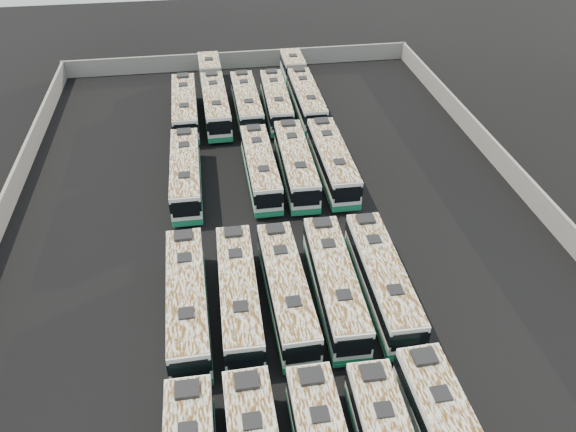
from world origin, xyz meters
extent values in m
plane|color=black|center=(0.00, 0.00, 0.00)|extent=(140.00, 140.00, 0.00)
cube|color=slate|center=(0.00, 36.30, 1.10)|extent=(45.20, 0.30, 2.20)
cube|color=slate|center=(22.30, 0.00, 1.10)|extent=(0.30, 73.20, 2.20)
cube|color=black|center=(-7.20, -18.78, 3.24)|extent=(0.96, 0.96, 0.14)
cube|color=black|center=(-7.18, -16.37, 3.29)|extent=(1.31, 1.11, 0.26)
cube|color=black|center=(-3.98, -18.78, 3.28)|extent=(0.98, 0.98, 0.14)
cube|color=black|center=(-4.01, -16.34, 3.33)|extent=(1.34, 1.14, 0.26)
cylinder|color=black|center=(-2.91, -17.54, 0.51)|extent=(0.30, 1.02, 1.02)
cube|color=black|center=(-0.51, -18.88, 3.20)|extent=(0.94, 0.94, 0.14)
cube|color=black|center=(-0.51, -16.51, 3.25)|extent=(1.29, 1.09, 0.26)
cylinder|color=black|center=(-1.57, -17.70, 0.49)|extent=(0.28, 0.99, 0.99)
cylinder|color=black|center=(0.55, -17.69, 0.49)|extent=(0.28, 0.99, 0.99)
cube|color=black|center=(2.83, -19.08, 3.15)|extent=(0.94, 0.94, 0.14)
cube|color=black|center=(2.88, -16.74, 3.20)|extent=(1.29, 1.10, 0.25)
cylinder|color=black|center=(1.81, -17.89, 0.49)|extent=(0.29, 0.98, 0.97)
cylinder|color=black|center=(3.90, -17.93, 0.49)|extent=(0.29, 0.98, 0.97)
cube|color=black|center=(6.07, -18.69, 3.28)|extent=(0.99, 0.99, 0.14)
cube|color=black|center=(6.01, -16.25, 3.33)|extent=(1.35, 1.15, 0.26)
cylinder|color=black|center=(4.95, -17.50, 0.51)|extent=(0.31, 1.02, 1.02)
cylinder|color=black|center=(7.13, -17.45, 0.51)|extent=(0.31, 1.02, 1.02)
cube|color=white|center=(-7.23, -8.09, 1.73)|extent=(2.71, 12.05, 2.75)
cube|color=#18774F|center=(-7.23, -8.09, 0.72)|extent=(2.76, 12.10, 0.42)
cube|color=black|center=(-7.23, -8.09, 2.18)|extent=(2.77, 12.11, 0.92)
cube|color=black|center=(-7.13, -14.12, 2.05)|extent=(2.20, 0.10, 1.45)
cube|color=#18774F|center=(-7.13, -14.12, 0.52)|extent=(2.50, 0.14, 0.28)
cube|color=beige|center=(-7.23, -8.09, 3.13)|extent=(2.65, 11.81, 0.07)
cube|color=black|center=(-7.19, -10.73, 3.23)|extent=(0.97, 0.97, 0.14)
cube|color=black|center=(-7.28, -5.45, 3.23)|extent=(0.97, 0.97, 0.14)
cube|color=black|center=(-7.32, -3.05, 3.28)|extent=(1.32, 1.12, 0.26)
cylinder|color=black|center=(-8.24, -11.95, 0.50)|extent=(0.30, 1.01, 1.00)
cylinder|color=black|center=(-6.09, -11.92, 0.50)|extent=(0.30, 1.01, 1.00)
cylinder|color=black|center=(-8.37, -4.27, 0.50)|extent=(0.30, 1.01, 1.00)
cylinder|color=black|center=(-6.23, -4.23, 0.50)|extent=(0.30, 1.01, 1.00)
cube|color=white|center=(-3.82, -8.02, 1.68)|extent=(2.61, 11.75, 2.68)
cube|color=#18774F|center=(-3.82, -8.02, 0.70)|extent=(2.66, 11.80, 0.41)
cube|color=black|center=(-3.82, -8.02, 2.13)|extent=(2.67, 11.81, 0.90)
cube|color=black|center=(-3.90, -13.90, 2.00)|extent=(2.15, 0.09, 1.42)
cube|color=#18774F|center=(-3.90, -13.90, 0.51)|extent=(2.44, 0.14, 0.27)
cube|color=beige|center=(-3.82, -8.02, 3.06)|extent=(2.56, 11.51, 0.07)
cube|color=black|center=(-3.86, -10.60, 3.15)|extent=(0.94, 0.94, 0.14)
cube|color=black|center=(-3.78, -5.44, 3.15)|extent=(0.94, 0.94, 0.14)
cube|color=black|center=(-3.75, -3.10, 3.20)|extent=(1.28, 1.09, 0.25)
cylinder|color=black|center=(-4.92, -11.75, 0.49)|extent=(0.29, 0.98, 0.98)
cylinder|color=black|center=(-2.83, -11.78, 0.49)|extent=(0.29, 0.98, 0.98)
cylinder|color=black|center=(-4.81, -4.26, 0.49)|extent=(0.29, 0.98, 0.98)
cylinder|color=black|center=(-2.72, -4.29, 0.49)|extent=(0.29, 0.98, 0.98)
cube|color=white|center=(-0.57, -8.10, 1.68)|extent=(2.66, 11.73, 2.68)
cube|color=#18774F|center=(-0.57, -8.10, 0.70)|extent=(2.71, 11.78, 0.41)
cube|color=black|center=(-0.57, -8.10, 2.12)|extent=(2.72, 11.79, 0.90)
cube|color=black|center=(-0.46, -13.97, 2.00)|extent=(2.14, 0.10, 1.41)
cube|color=#18774F|center=(-0.46, -13.97, 0.51)|extent=(2.44, 0.15, 0.27)
cube|color=beige|center=(-0.57, -8.10, 3.05)|extent=(2.60, 11.50, 0.07)
cube|color=black|center=(-0.52, -10.67, 3.15)|extent=(0.94, 0.94, 0.14)
cube|color=black|center=(-0.62, -5.53, 3.15)|extent=(0.94, 0.94, 0.14)
cube|color=black|center=(-0.66, -3.19, 3.20)|extent=(1.29, 1.10, 0.25)
cylinder|color=black|center=(-1.54, -11.86, 0.49)|extent=(0.29, 0.98, 0.97)
cylinder|color=black|center=(0.54, -11.82, 0.49)|extent=(0.29, 0.98, 0.97)
cylinder|color=black|center=(-1.68, -4.38, 0.49)|extent=(0.29, 0.98, 0.97)
cylinder|color=black|center=(0.40, -4.34, 0.49)|extent=(0.29, 0.98, 0.97)
cube|color=white|center=(2.79, -8.02, 1.70)|extent=(2.73, 11.91, 2.72)
cube|color=#18774F|center=(2.79, -8.02, 0.71)|extent=(2.78, 11.96, 0.41)
cube|color=black|center=(2.79, -8.02, 2.15)|extent=(2.79, 11.97, 0.91)
cube|color=black|center=(2.65, -13.96, 2.03)|extent=(2.17, 0.11, 1.43)
cube|color=#18774F|center=(2.65, -13.96, 0.51)|extent=(2.47, 0.15, 0.28)
cube|color=beige|center=(2.79, -8.02, 3.09)|extent=(2.68, 11.67, 0.07)
cube|color=black|center=(2.73, -10.62, 3.19)|extent=(0.96, 0.96, 0.14)
cube|color=black|center=(2.84, -5.41, 3.19)|extent=(0.96, 0.96, 0.14)
cube|color=black|center=(2.90, -3.04, 3.24)|extent=(1.31, 1.11, 0.26)
cylinder|color=black|center=(1.64, -11.79, 0.49)|extent=(0.30, 0.99, 0.99)
cylinder|color=black|center=(3.76, -11.83, 0.49)|extent=(0.30, 0.99, 0.99)
cylinder|color=black|center=(1.81, -4.20, 0.49)|extent=(0.30, 0.99, 0.99)
cylinder|color=black|center=(3.93, -4.25, 0.49)|extent=(0.30, 0.99, 0.99)
cube|color=white|center=(6.15, -8.07, 1.71)|extent=(2.63, 11.90, 2.72)
cube|color=#18774F|center=(6.15, -8.07, 0.71)|extent=(2.68, 11.95, 0.42)
cube|color=black|center=(6.15, -8.07, 2.16)|extent=(2.69, 11.96, 0.91)
cube|color=black|center=(6.07, -14.02, 2.03)|extent=(2.18, 0.09, 1.43)
cube|color=#18774F|center=(6.07, -14.02, 0.51)|extent=(2.47, 0.13, 0.28)
cube|color=beige|center=(6.15, -8.07, 3.10)|extent=(2.57, 11.66, 0.07)
cube|color=black|center=(6.11, -10.68, 3.20)|extent=(0.95, 0.95, 0.14)
cube|color=black|center=(6.18, -5.46, 3.20)|extent=(0.95, 0.95, 0.14)
cube|color=black|center=(6.21, -3.08, 3.24)|extent=(1.30, 1.10, 0.26)
cylinder|color=black|center=(5.04, -11.85, 0.49)|extent=(0.29, 0.99, 0.99)
cylinder|color=black|center=(7.16, -11.88, 0.49)|extent=(0.29, 0.99, 0.99)
cylinder|color=black|center=(5.14, -4.26, 0.49)|extent=(0.29, 0.99, 0.99)
cylinder|color=black|center=(7.25, -4.28, 0.49)|extent=(0.29, 0.99, 0.99)
cube|color=white|center=(-7.22, 7.93, 1.72)|extent=(2.53, 11.97, 2.74)
cube|color=#18774F|center=(-7.22, 7.93, 0.72)|extent=(2.58, 12.02, 0.42)
cube|color=black|center=(-7.22, 7.93, 2.17)|extent=(2.59, 12.03, 0.92)
cube|color=black|center=(-7.24, 1.93, 2.04)|extent=(2.19, 0.07, 1.45)
cube|color=#18774F|center=(-7.24, 1.93, 0.52)|extent=(2.49, 0.11, 0.28)
cube|color=beige|center=(-7.22, 7.93, 3.12)|extent=(2.48, 11.73, 0.07)
cube|color=black|center=(-7.23, 5.30, 3.22)|extent=(0.95, 0.95, 0.14)
cube|color=black|center=(-7.21, 10.56, 3.22)|extent=(0.95, 0.95, 0.14)
cube|color=black|center=(-7.20, 12.96, 3.27)|extent=(1.30, 1.10, 0.26)
cylinder|color=black|center=(-8.30, 4.11, 0.50)|extent=(0.28, 1.00, 1.00)
cylinder|color=black|center=(-6.16, 4.10, 0.50)|extent=(0.28, 1.00, 1.00)
cylinder|color=black|center=(-8.27, 11.76, 0.50)|extent=(0.28, 1.00, 1.00)
cylinder|color=black|center=(-6.14, 11.76, 0.50)|extent=(0.28, 1.00, 1.00)
cube|color=white|center=(-0.52, 7.99, 1.68)|extent=(2.53, 11.67, 2.67)
cube|color=#18774F|center=(-0.52, 7.99, 0.70)|extent=(2.58, 11.72, 0.41)
cube|color=black|center=(-0.52, 7.99, 2.12)|extent=(2.59, 11.74, 0.89)
cube|color=black|center=(-0.46, 2.14, 1.99)|extent=(2.14, 0.08, 1.41)
cube|color=#18774F|center=(-0.46, 2.14, 0.50)|extent=(2.43, 0.12, 0.27)
cube|color=beige|center=(-0.52, 7.99, 3.04)|extent=(2.48, 11.44, 0.07)
cube|color=black|center=(-0.49, 5.43, 3.14)|extent=(0.93, 0.93, 0.14)
cube|color=black|center=(-0.54, 10.55, 3.14)|extent=(0.93, 0.93, 0.14)
cube|color=black|center=(-0.56, 12.88, 3.19)|extent=(1.27, 1.08, 0.25)
cylinder|color=black|center=(-1.52, 4.25, 0.49)|extent=(0.28, 0.97, 0.97)
cylinder|color=black|center=(0.56, 4.27, 0.49)|extent=(0.28, 0.97, 0.97)
cylinder|color=black|center=(-1.59, 11.71, 0.49)|extent=(0.28, 0.97, 0.97)
cylinder|color=black|center=(0.49, 11.73, 0.49)|extent=(0.28, 0.97, 0.97)
cube|color=white|center=(2.75, 8.00, 1.74)|extent=(2.73, 12.14, 2.77)
cube|color=#18774F|center=(2.75, 8.00, 0.73)|extent=(2.78, 12.19, 0.42)
cube|color=black|center=(2.75, 8.00, 2.20)|extent=(2.79, 12.20, 0.93)
cube|color=black|center=(2.64, 1.94, 2.07)|extent=(2.22, 0.10, 1.46)
cube|color=#18774F|center=(2.64, 1.94, 0.52)|extent=(2.52, 0.14, 0.28)
cube|color=beige|center=(2.75, 8.00, 3.16)|extent=(2.67, 11.90, 0.07)
cube|color=black|center=(2.70, 5.34, 3.26)|extent=(0.97, 0.97, 0.14)
cube|color=black|center=(2.79, 10.67, 3.26)|extent=(0.97, 0.97, 0.14)
cube|color=black|center=(2.83, 13.08, 3.31)|extent=(1.33, 1.13, 0.26)
cylinder|color=black|center=(1.60, 4.15, 0.50)|extent=(0.30, 1.01, 1.01)
cylinder|color=black|center=(3.76, 4.11, 0.50)|extent=(0.30, 1.01, 1.01)
cylinder|color=black|center=(1.73, 11.89, 0.50)|extent=(0.30, 1.01, 1.01)
cylinder|color=black|center=(3.89, 11.86, 0.50)|extent=(0.30, 1.01, 1.01)
cube|color=white|center=(6.16, 8.01, 1.74)|extent=(2.55, 12.08, 2.77)
cube|color=#18774F|center=(6.16, 8.01, 0.72)|extent=(2.60, 12.13, 0.42)
cube|color=black|center=(6.16, 8.01, 2.19)|extent=(2.61, 12.14, 0.93)
cube|color=black|center=(6.14, 1.95, 2.06)|extent=(2.21, 0.07, 1.46)
cube|color=#18774F|center=(6.14, 1.95, 0.52)|extent=(2.52, 0.11, 0.28)
cube|color=beige|center=(6.16, 8.01, 3.15)|extent=(2.50, 11.84, 0.07)
cube|color=black|center=(6.15, 5.35, 3.25)|extent=(0.96, 0.96, 0.14)
cube|color=black|center=(6.16, 10.66, 3.25)|extent=(0.96, 0.96, 0.14)
cube|color=black|center=(6.17, 13.08, 3.30)|extent=(1.31, 1.11, 0.26)
cylinder|color=black|center=(5.07, 4.14, 0.50)|extent=(0.28, 1.01, 1.01)
cylinder|color=black|center=(7.22, 4.14, 0.50)|extent=(0.28, 1.01, 1.01)
cylinder|color=black|center=(5.09, 11.87, 0.50)|extent=(0.28, 1.01, 1.01)
cylinder|color=black|center=(7.24, 11.87, 0.50)|extent=(0.28, 1.01, 1.01)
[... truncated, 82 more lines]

